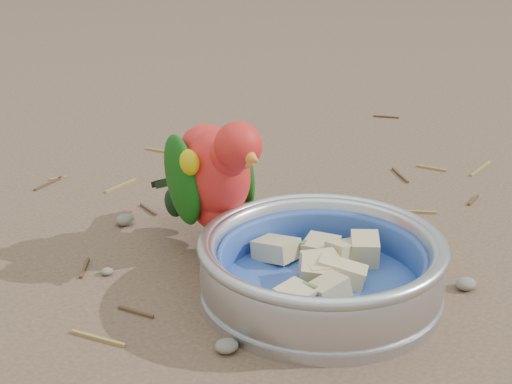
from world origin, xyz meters
TOP-DOWN VIEW (x-y plane):
  - ground at (0.00, 0.00)m, footprint 60.00×60.00m
  - food_bowl at (0.01, -0.01)m, footprint 0.22×0.22m
  - bowl_wall at (0.01, -0.01)m, footprint 0.22×0.22m
  - fruit_wedges at (0.01, -0.01)m, footprint 0.13×0.13m
  - lory_parrot at (-0.03, 0.13)m, footprint 0.10×0.19m
  - ground_debris at (-0.00, 0.02)m, footprint 0.90×0.80m

SIDE VIEW (x-z plane):
  - ground at x=0.00m, z-range 0.00..0.00m
  - ground_debris at x=0.00m, z-range 0.00..0.01m
  - food_bowl at x=0.01m, z-range 0.00..0.02m
  - fruit_wedges at x=0.01m, z-range 0.02..0.05m
  - bowl_wall at x=0.01m, z-range 0.02..0.06m
  - lory_parrot at x=-0.03m, z-range 0.00..0.15m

